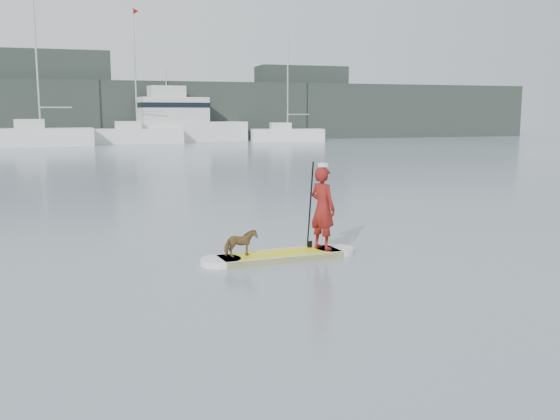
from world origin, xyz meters
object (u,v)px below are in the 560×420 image
object	(u,v)px
paddler	(323,208)
sailboat_c	(40,136)
paddleboard	(280,256)
dog	(241,243)
sailboat_e	(287,134)
motor_yacht_a	(180,121)
sailboat_d	(137,134)

from	to	relation	value
paddler	sailboat_c	size ratio (longest dim) A/B	0.14
sailboat_c	paddler	bearing A→B (deg)	-82.89
paddleboard	dog	world-z (taller)	dog
dog	paddleboard	bearing A→B (deg)	-93.86
paddleboard	sailboat_e	xyz separation A→B (m)	(15.99, 47.64, 0.68)
paddler	sailboat_c	xyz separation A→B (m)	(-7.92, 45.72, -0.06)
paddleboard	motor_yacht_a	world-z (taller)	motor_yacht_a
sailboat_d	sailboat_e	xyz separation A→B (m)	(14.65, -0.36, -0.13)
sailboat_e	paddleboard	bearing A→B (deg)	-99.37
dog	sailboat_c	size ratio (longest dim) A/B	0.05
paddleboard	sailboat_d	bearing A→B (deg)	83.44
paddler	dog	xyz separation A→B (m)	(-1.79, -0.16, -0.59)
dog	sailboat_d	xyz separation A→B (m)	(2.17, 48.07, 0.48)
paddler	dog	distance (m)	1.89
dog	sailboat_e	size ratio (longest dim) A/B	0.06
paddleboard	sailboat_d	distance (m)	48.03
paddler	sailboat_d	distance (m)	47.92
paddleboard	paddler	xyz separation A→B (m)	(0.95, 0.08, 0.92)
sailboat_c	sailboat_e	size ratio (longest dim) A/B	1.19
sailboat_c	dog	bearing A→B (deg)	-85.10
sailboat_d	paddleboard	bearing A→B (deg)	-91.43
paddleboard	motor_yacht_a	size ratio (longest dim) A/B	0.27
dog	motor_yacht_a	world-z (taller)	motor_yacht_a
dog	sailboat_c	xyz separation A→B (m)	(-6.14, 45.88, 0.52)
paddleboard	dog	bearing A→B (deg)	180.00
sailboat_d	motor_yacht_a	xyz separation A→B (m)	(4.41, 2.34, 1.14)
sailboat_e	motor_yacht_a	xyz separation A→B (m)	(-10.24, 2.70, 1.27)
paddler	sailboat_e	distance (m)	49.88
sailboat_e	motor_yacht_a	world-z (taller)	sailboat_e
paddleboard	paddler	distance (m)	1.32
paddler	sailboat_d	size ratio (longest dim) A/B	0.14
paddleboard	sailboat_e	size ratio (longest dim) A/B	0.32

